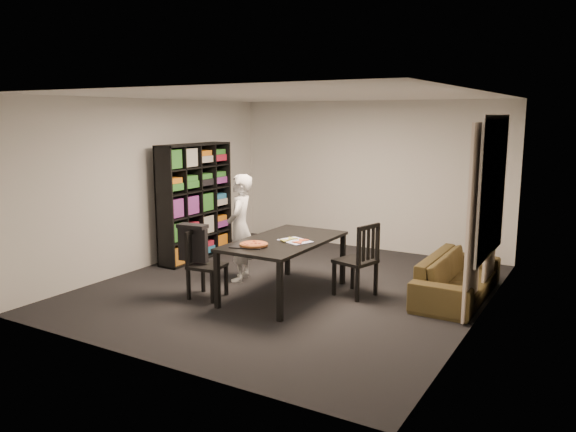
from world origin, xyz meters
The scene contains 16 objects.
room centered at (0.00, 0.00, 1.30)m, with size 5.01×5.51×2.61m.
window_pane centered at (2.48, 0.60, 1.50)m, with size 0.02×1.40×1.60m, color black.
window_frame centered at (2.48, 0.60, 1.50)m, with size 0.03×1.52×1.72m, color white.
curtain_left centered at (2.40, 0.08, 1.15)m, with size 0.03×0.70×2.25m, color beige.
curtain_right centered at (2.40, 1.12, 1.15)m, with size 0.03×0.70×2.25m, color beige.
bookshelf centered at (-2.16, 0.60, 0.95)m, with size 0.35×1.50×1.90m, color black.
dining_table centered at (0.09, -0.33, 0.69)m, with size 1.00×1.81×0.75m.
chair_left centered at (-0.81, -0.93, 0.51)m, with size 0.46×0.46×0.89m.
chair_right centered at (0.99, 0.12, 0.56)m, with size 0.56×0.56×0.98m.
draped_jacket centered at (-0.93, -0.94, 0.73)m, with size 0.42×0.22×0.49m.
person centered at (-0.81, -0.05, 0.77)m, with size 0.56×0.37×1.53m, color silver.
baking_tray centered at (-0.10, -0.87, 0.76)m, with size 0.40×0.32×0.01m, color black.
pepperoni_pizza centered at (-0.04, -0.84, 0.78)m, with size 0.35×0.35×0.03m.
kitchen_towel centered at (0.27, -0.34, 0.76)m, with size 0.40×0.30×0.01m, color white.
pizza_slices centered at (0.26, -0.35, 0.77)m, with size 0.37×0.31×0.01m, color gold, non-canonical shape.
sofa centered at (2.09, 0.74, 0.28)m, with size 1.89×0.74×0.55m, color #3D3118.
Camera 1 is at (3.75, -6.46, 2.35)m, focal length 35.00 mm.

